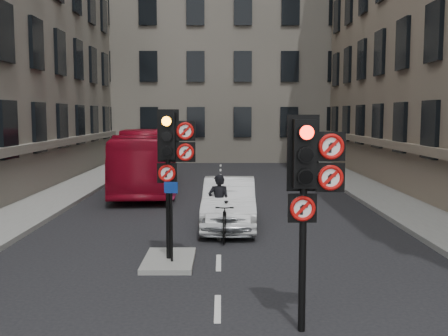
{
  "coord_description": "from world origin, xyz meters",
  "views": [
    {
      "loc": [
        0.08,
        -7.37,
        3.58
      ],
      "look_at": [
        0.12,
        2.17,
        2.6
      ],
      "focal_mm": 42.0,
      "sensor_mm": 36.0,
      "label": 1
    }
  ],
  "objects_px": {
    "car_white": "(229,202)",
    "car_pink": "(157,181)",
    "motorcyclist": "(219,203)",
    "signal_near": "(309,177)",
    "signal_far": "(171,151)",
    "motorcycle": "(225,221)",
    "car_silver": "(229,206)",
    "info_sign": "(171,210)",
    "bus_red": "(148,160)"
  },
  "relations": [
    {
      "from": "signal_near",
      "to": "signal_far",
      "type": "xyz_separation_m",
      "value": [
        -2.6,
        4.0,
        0.12
      ]
    },
    {
      "from": "car_silver",
      "to": "car_pink",
      "type": "relative_size",
      "value": 0.96
    },
    {
      "from": "signal_far",
      "to": "motorcycle",
      "type": "distance_m",
      "value": 3.44
    },
    {
      "from": "car_silver",
      "to": "car_white",
      "type": "bearing_deg",
      "value": 91.0
    },
    {
      "from": "car_white",
      "to": "motorcycle",
      "type": "distance_m",
      "value": 1.91
    },
    {
      "from": "signal_near",
      "to": "motorcyclist",
      "type": "xyz_separation_m",
      "value": [
        -1.49,
        7.28,
        -1.69
      ]
    },
    {
      "from": "motorcycle",
      "to": "info_sign",
      "type": "relative_size",
      "value": 0.95
    },
    {
      "from": "signal_far",
      "to": "motorcyclist",
      "type": "distance_m",
      "value": 3.9
    },
    {
      "from": "signal_far",
      "to": "bus_red",
      "type": "height_order",
      "value": "signal_far"
    },
    {
      "from": "car_pink",
      "to": "motorcyclist",
      "type": "xyz_separation_m",
      "value": [
        2.78,
        -7.28,
        0.27
      ]
    },
    {
      "from": "signal_far",
      "to": "info_sign",
      "type": "height_order",
      "value": "signal_far"
    },
    {
      "from": "motorcycle",
      "to": "signal_far",
      "type": "bearing_deg",
      "value": -114.82
    },
    {
      "from": "motorcyclist",
      "to": "motorcycle",
      "type": "bearing_deg",
      "value": 103.84
    },
    {
      "from": "signal_far",
      "to": "car_white",
      "type": "height_order",
      "value": "signal_far"
    },
    {
      "from": "info_sign",
      "to": "motorcycle",
      "type": "bearing_deg",
      "value": 75.16
    },
    {
      "from": "motorcyclist",
      "to": "car_silver",
      "type": "bearing_deg",
      "value": -115.0
    },
    {
      "from": "car_white",
      "to": "motorcyclist",
      "type": "height_order",
      "value": "motorcyclist"
    },
    {
      "from": "car_white",
      "to": "bus_red",
      "type": "xyz_separation_m",
      "value": [
        -3.74,
        8.05,
        0.67
      ]
    },
    {
      "from": "motorcycle",
      "to": "info_sign",
      "type": "xyz_separation_m",
      "value": [
        -1.29,
        -2.63,
        0.8
      ]
    },
    {
      "from": "car_pink",
      "to": "motorcycle",
      "type": "xyz_separation_m",
      "value": [
        2.97,
        -8.22,
        -0.08
      ]
    },
    {
      "from": "signal_near",
      "to": "motorcyclist",
      "type": "distance_m",
      "value": 7.62
    },
    {
      "from": "car_silver",
      "to": "info_sign",
      "type": "height_order",
      "value": "info_sign"
    },
    {
      "from": "car_pink",
      "to": "motorcyclist",
      "type": "relative_size",
      "value": 2.4
    },
    {
      "from": "signal_near",
      "to": "info_sign",
      "type": "distance_m",
      "value": 4.69
    },
    {
      "from": "signal_near",
      "to": "signal_far",
      "type": "height_order",
      "value": "signal_far"
    },
    {
      "from": "motorcyclist",
      "to": "signal_near",
      "type": "bearing_deg",
      "value": 104.0
    },
    {
      "from": "signal_near",
      "to": "signal_far",
      "type": "distance_m",
      "value": 4.77
    },
    {
      "from": "motorcyclist",
      "to": "bus_red",
      "type": "bearing_deg",
      "value": -66.8
    },
    {
      "from": "car_white",
      "to": "bus_red",
      "type": "bearing_deg",
      "value": 116.37
    },
    {
      "from": "car_white",
      "to": "signal_near",
      "type": "bearing_deg",
      "value": -80.44
    },
    {
      "from": "car_silver",
      "to": "motorcycle",
      "type": "xyz_separation_m",
      "value": [
        -0.12,
        -1.53,
        -0.16
      ]
    },
    {
      "from": "car_silver",
      "to": "info_sign",
      "type": "relative_size",
      "value": 2.17
    },
    {
      "from": "car_silver",
      "to": "bus_red",
      "type": "xyz_separation_m",
      "value": [
        -3.73,
        8.41,
        0.73
      ]
    },
    {
      "from": "bus_red",
      "to": "motorcyclist",
      "type": "height_order",
      "value": "bus_red"
    },
    {
      "from": "signal_far",
      "to": "car_pink",
      "type": "distance_m",
      "value": 10.89
    },
    {
      "from": "car_silver",
      "to": "bus_red",
      "type": "distance_m",
      "value": 9.23
    },
    {
      "from": "bus_red",
      "to": "motorcycle",
      "type": "xyz_separation_m",
      "value": [
        3.61,
        -9.94,
        -0.89
      ]
    },
    {
      "from": "car_pink",
      "to": "bus_red",
      "type": "bearing_deg",
      "value": 106.8
    },
    {
      "from": "signal_near",
      "to": "bus_red",
      "type": "relative_size",
      "value": 0.35
    },
    {
      "from": "car_pink",
      "to": "car_white",
      "type": "bearing_deg",
      "value": -67.5
    },
    {
      "from": "signal_near",
      "to": "info_sign",
      "type": "height_order",
      "value": "signal_near"
    },
    {
      "from": "signal_near",
      "to": "signal_far",
      "type": "bearing_deg",
      "value": 123.02
    },
    {
      "from": "signal_far",
      "to": "car_white",
      "type": "bearing_deg",
      "value": 71.3
    },
    {
      "from": "bus_red",
      "to": "motorcycle",
      "type": "bearing_deg",
      "value": -73.73
    },
    {
      "from": "car_silver",
      "to": "motorcycle",
      "type": "height_order",
      "value": "car_silver"
    },
    {
      "from": "car_white",
      "to": "car_pink",
      "type": "bearing_deg",
      "value": 117.55
    },
    {
      "from": "car_white",
      "to": "car_pink",
      "type": "distance_m",
      "value": 7.05
    },
    {
      "from": "car_silver",
      "to": "motorcyclist",
      "type": "relative_size",
      "value": 2.31
    },
    {
      "from": "motorcyclist",
      "to": "signal_far",
      "type": "bearing_deg",
      "value": 73.73
    },
    {
      "from": "signal_near",
      "to": "car_pink",
      "type": "xyz_separation_m",
      "value": [
        -4.27,
        14.56,
        -1.96
      ]
    }
  ]
}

